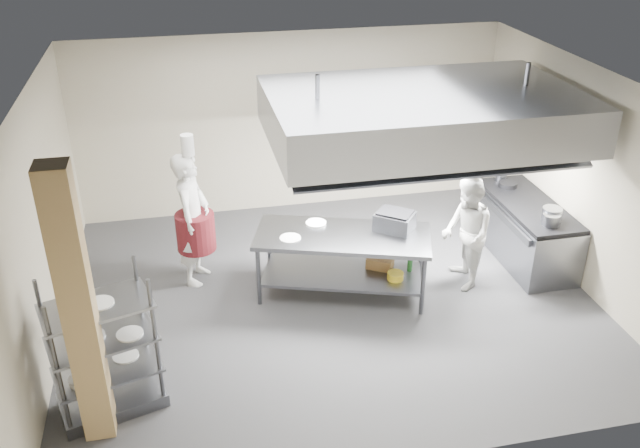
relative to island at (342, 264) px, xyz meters
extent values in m
plane|color=#2C2C2E|center=(-0.18, -0.11, -0.46)|extent=(7.00, 7.00, 0.00)
plane|color=silver|center=(-0.18, -0.11, 2.54)|extent=(7.00, 7.00, 0.00)
plane|color=tan|center=(-0.18, 2.89, 1.04)|extent=(7.00, 0.00, 7.00)
plane|color=tan|center=(-3.68, -0.11, 1.04)|extent=(0.00, 6.00, 6.00)
plane|color=tan|center=(3.32, -0.11, 1.04)|extent=(0.00, 6.00, 6.00)
cube|color=tan|center=(-3.08, -2.01, 1.04)|extent=(0.30, 0.30, 3.00)
cube|color=gray|center=(1.12, 0.29, 1.94)|extent=(4.00, 2.50, 0.60)
cube|color=white|center=(0.22, 0.29, 1.62)|extent=(1.60, 0.12, 0.04)
cube|color=white|center=(2.02, 0.29, 1.62)|extent=(1.60, 0.12, 0.04)
cube|color=gray|center=(1.62, 2.73, 1.04)|extent=(1.50, 0.28, 0.04)
cube|color=gray|center=(0.00, 0.00, 0.42)|extent=(2.51, 1.65, 0.06)
cube|color=slate|center=(0.00, 0.00, -0.16)|extent=(2.30, 1.50, 0.04)
cube|color=slate|center=(2.90, 0.39, -0.04)|extent=(0.80, 2.00, 0.84)
cube|color=black|center=(2.90, 0.39, 0.41)|extent=(0.78, 1.96, 0.06)
imported|color=silver|center=(-1.93, 0.78, 0.51)|extent=(0.66, 0.81, 1.92)
imported|color=white|center=(1.71, -0.14, 0.35)|extent=(0.69, 0.84, 1.61)
imported|color=white|center=(-3.18, -1.49, 0.37)|extent=(0.42, 0.97, 1.64)
cube|color=slate|center=(0.71, 0.00, 0.58)|extent=(0.62, 0.60, 0.24)
cube|color=olive|center=(0.55, 0.02, -0.06)|extent=(0.43, 0.39, 0.15)
cylinder|color=gray|center=(2.93, -0.19, 0.54)|extent=(0.27, 0.27, 0.19)
cylinder|color=white|center=(-2.98, -1.66, 0.07)|extent=(0.28, 0.28, 0.05)
camera|label=1|loc=(-1.96, -7.67, 4.73)|focal=38.00mm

